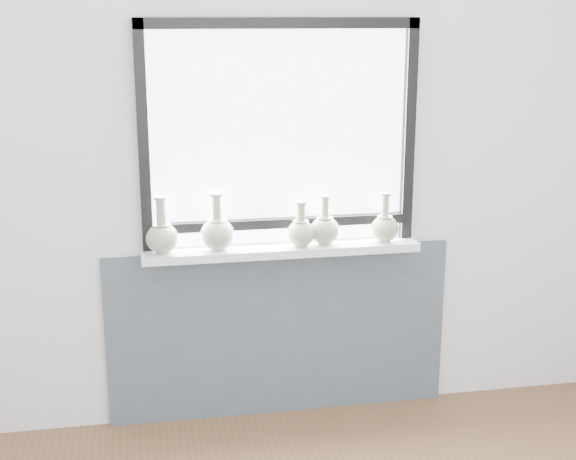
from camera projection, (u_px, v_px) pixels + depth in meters
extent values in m
cube|color=silver|center=(278.00, 159.00, 3.79)|extent=(3.60, 0.02, 2.60)
cube|color=#495363|center=(280.00, 332.00, 3.99)|extent=(1.70, 0.03, 0.86)
cube|color=silver|center=(282.00, 250.00, 3.81)|extent=(1.32, 0.18, 0.04)
cube|color=black|center=(143.00, 138.00, 3.60)|extent=(0.05, 0.06, 1.05)
cube|color=black|center=(408.00, 131.00, 3.82)|extent=(0.05, 0.06, 1.05)
cube|color=black|center=(279.00, 23.00, 3.58)|extent=(1.30, 0.06, 0.05)
cube|color=black|center=(280.00, 223.00, 3.83)|extent=(1.20, 0.05, 0.04)
cube|color=white|center=(279.00, 139.00, 3.74)|extent=(1.20, 0.01, 1.00)
cylinder|color=#96A888|center=(163.00, 252.00, 3.69)|extent=(0.07, 0.07, 0.01)
ellipsoid|color=#96A888|center=(162.00, 238.00, 3.67)|extent=(0.15, 0.15, 0.14)
cone|color=#96A888|center=(162.00, 227.00, 3.66)|extent=(0.08, 0.08, 0.03)
cylinder|color=#96A888|center=(161.00, 214.00, 3.64)|extent=(0.05, 0.05, 0.14)
cylinder|color=#96A888|center=(161.00, 198.00, 3.62)|extent=(0.06, 0.06, 0.01)
cylinder|color=#96A888|center=(218.00, 249.00, 3.74)|extent=(0.07, 0.07, 0.01)
ellipsoid|color=#96A888|center=(217.00, 235.00, 3.72)|extent=(0.16, 0.16, 0.15)
cone|color=#96A888|center=(217.00, 223.00, 3.71)|extent=(0.09, 0.09, 0.03)
cylinder|color=#96A888|center=(217.00, 210.00, 3.69)|extent=(0.05, 0.05, 0.13)
cylinder|color=#96A888|center=(216.00, 194.00, 3.67)|extent=(0.07, 0.07, 0.01)
cylinder|color=#96A888|center=(301.00, 245.00, 3.80)|extent=(0.06, 0.06, 0.01)
ellipsoid|color=#96A888|center=(301.00, 233.00, 3.78)|extent=(0.13, 0.13, 0.12)
cone|color=#96A888|center=(301.00, 224.00, 3.77)|extent=(0.07, 0.07, 0.03)
cylinder|color=#96A888|center=(301.00, 214.00, 3.76)|extent=(0.04, 0.04, 0.10)
cylinder|color=#96A888|center=(301.00, 202.00, 3.74)|extent=(0.06, 0.06, 0.01)
cylinder|color=#96A888|center=(325.00, 243.00, 3.84)|extent=(0.06, 0.06, 0.01)
ellipsoid|color=#96A888|center=(325.00, 230.00, 3.82)|extent=(0.14, 0.14, 0.13)
cone|color=#96A888|center=(325.00, 220.00, 3.81)|extent=(0.08, 0.08, 0.03)
cylinder|color=#96A888|center=(325.00, 210.00, 3.79)|extent=(0.04, 0.04, 0.11)
cylinder|color=#96A888|center=(325.00, 197.00, 3.78)|extent=(0.05, 0.05, 0.01)
cylinder|color=#96A888|center=(384.00, 240.00, 3.88)|extent=(0.06, 0.06, 0.01)
ellipsoid|color=#96A888|center=(384.00, 229.00, 3.86)|extent=(0.14, 0.14, 0.13)
cone|color=#96A888|center=(385.00, 219.00, 3.85)|extent=(0.07, 0.07, 0.03)
cylinder|color=#96A888|center=(385.00, 207.00, 3.84)|extent=(0.04, 0.04, 0.12)
cylinder|color=#96A888|center=(386.00, 194.00, 3.82)|extent=(0.05, 0.05, 0.01)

